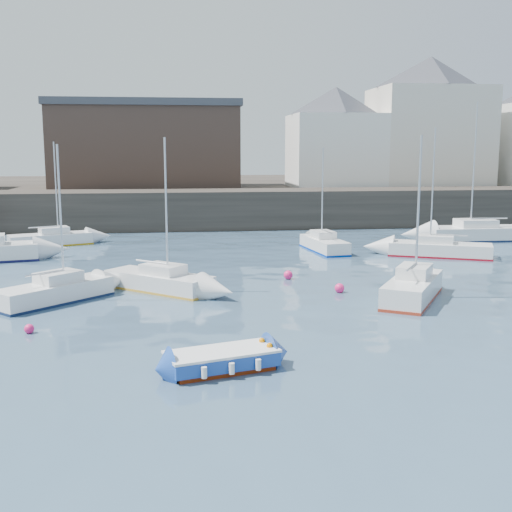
{
  "coord_description": "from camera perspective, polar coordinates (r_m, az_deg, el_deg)",
  "views": [
    {
      "loc": [
        -3.58,
        -16.26,
        6.29
      ],
      "look_at": [
        0.0,
        12.0,
        1.5
      ],
      "focal_mm": 45.0,
      "sensor_mm": 36.0,
      "label": 1
    }
  ],
  "objects": [
    {
      "name": "blue_dinghy",
      "position": [
        18.58,
        -3.06,
        -9.16
      ],
      "size": [
        3.44,
        2.21,
        0.61
      ],
      "color": "maroon",
      "rests_on": "ground"
    },
    {
      "name": "land_strip",
      "position": [
        69.53,
        -4.27,
        5.48
      ],
      "size": [
        90.0,
        32.0,
        2.8
      ],
      "primitive_type": "cube",
      "color": "#28231E",
      "rests_on": "ground"
    },
    {
      "name": "sailboat_a",
      "position": [
        27.79,
        -17.46,
        -3.03
      ],
      "size": [
        4.66,
        4.61,
        6.46
      ],
      "color": "white",
      "rests_on": "ground"
    },
    {
      "name": "quay_wall",
      "position": [
        51.61,
        -3.22,
        4.2
      ],
      "size": [
        90.0,
        5.0,
        3.0
      ],
      "primitive_type": "cube",
      "color": "#28231E",
      "rests_on": "ground"
    },
    {
      "name": "sailboat_f",
      "position": [
        39.99,
        6.07,
        1.09
      ],
      "size": [
        2.22,
        5.04,
        6.34
      ],
      "color": "white",
      "rests_on": "ground"
    },
    {
      "name": "water",
      "position": [
        17.8,
        4.96,
        -11.19
      ],
      "size": [
        220.0,
        220.0,
        0.0
      ],
      "primitive_type": "plane",
      "color": "#2D4760",
      "rests_on": "ground"
    },
    {
      "name": "buoy_mid",
      "position": [
        28.64,
        7.43,
        -3.23
      ],
      "size": [
        0.43,
        0.43,
        0.43
      ],
      "primitive_type": "sphere",
      "color": "#F4206C",
      "rests_on": "ground"
    },
    {
      "name": "warehouse",
      "position": [
        59.31,
        -9.7,
        9.73
      ],
      "size": [
        16.4,
        10.4,
        7.6
      ],
      "color": "#3D2D26",
      "rests_on": "land_strip"
    },
    {
      "name": "buoy_near",
      "position": [
        23.59,
        -19.49,
        -6.48
      ],
      "size": [
        0.34,
        0.34,
        0.34
      ],
      "primitive_type": "sphere",
      "color": "#F4206C",
      "rests_on": "ground"
    },
    {
      "name": "sailboat_g",
      "position": [
        47.02,
        19.26,
        1.97
      ],
      "size": [
        7.41,
        2.41,
        9.37
      ],
      "color": "white",
      "rests_on": "ground"
    },
    {
      "name": "buoy_far",
      "position": [
        31.32,
        2.88,
        -2.05
      ],
      "size": [
        0.44,
        0.44,
        0.44
      ],
      "primitive_type": "sphere",
      "color": "#F4206C",
      "rests_on": "ground"
    },
    {
      "name": "sailboat_c",
      "position": [
        27.71,
        13.77,
        -2.75
      ],
      "size": [
        4.14,
        5.28,
        6.83
      ],
      "color": "white",
      "rests_on": "ground"
    },
    {
      "name": "sailboat_d",
      "position": [
        39.23,
        15.99,
        0.62
      ],
      "size": [
        6.11,
        4.12,
        7.48
      ],
      "color": "white",
      "rests_on": "ground"
    },
    {
      "name": "bldg_east_d",
      "position": [
        59.58,
        7.06,
        10.51
      ],
      "size": [
        11.14,
        11.14,
        8.95
      ],
      "color": "white",
      "rests_on": "land_strip"
    },
    {
      "name": "bldg_east_a",
      "position": [
        62.91,
        15.11,
        11.52
      ],
      "size": [
        13.36,
        13.36,
        11.8
      ],
      "color": "beige",
      "rests_on": "land_strip"
    },
    {
      "name": "sailboat_b",
      "position": [
        29.02,
        -8.57,
        -2.19
      ],
      "size": [
        5.08,
        4.7,
        6.76
      ],
      "color": "white",
      "rests_on": "ground"
    },
    {
      "name": "sailboat_h",
      "position": [
        44.15,
        -17.77,
        1.47
      ],
      "size": [
        5.47,
        3.48,
        6.72
      ],
      "color": "white",
      "rests_on": "ground"
    }
  ]
}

